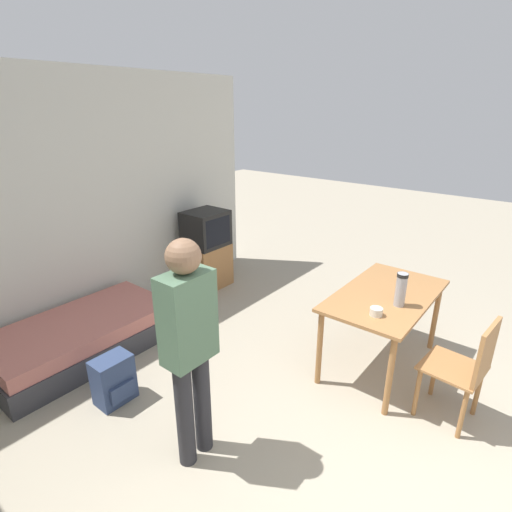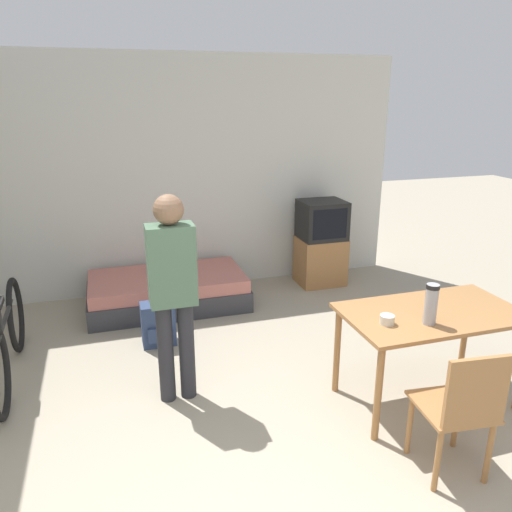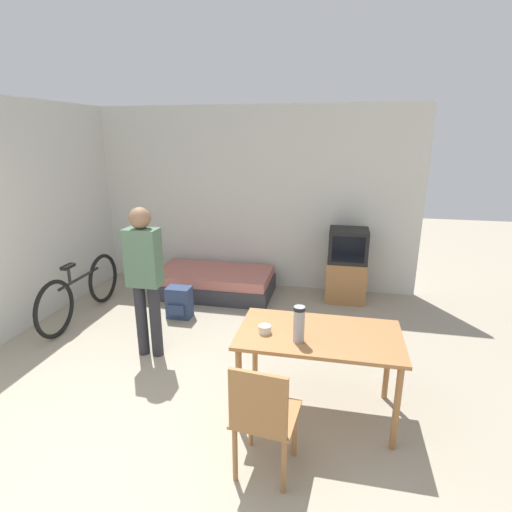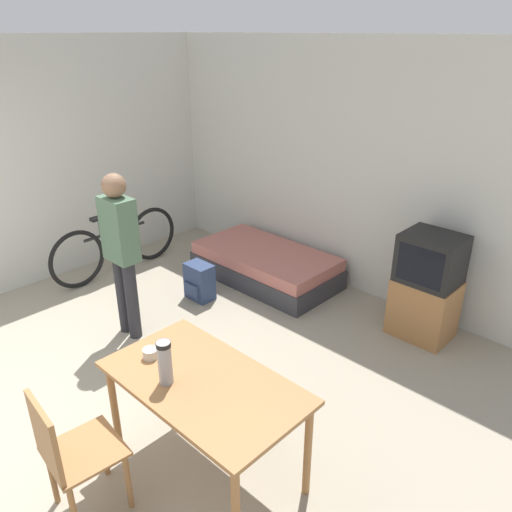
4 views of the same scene
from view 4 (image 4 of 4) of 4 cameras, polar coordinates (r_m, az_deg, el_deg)
The scene contains 11 objects.
wall_back at distance 5.79m, azimuth 6.91°, elevation 10.51°, with size 5.32×0.06×2.70m.
wall_left at distance 6.25m, azimuth -21.65°, elevation 10.02°, with size 0.06×4.91×2.70m.
daybed at distance 5.93m, azimuth 1.11°, elevation -1.01°, with size 1.71×0.91×0.37m.
tv at distance 4.97m, azimuth 18.93°, elevation -3.34°, with size 0.55×0.46×1.04m.
dining_table at distance 3.26m, azimuth -5.95°, elevation -15.16°, with size 1.32×0.74×0.75m.
wooden_chair at distance 3.29m, azimuth -20.67°, elevation -20.14°, with size 0.46×0.46×0.89m.
bicycle at distance 6.26m, azimuth -15.63°, elevation 1.21°, with size 0.10×1.74×0.77m.
person_standing at distance 4.70m, azimuth -15.17°, elevation 1.12°, with size 0.34×0.22×1.61m.
thermos_flask at distance 3.13m, azimuth -10.39°, elevation -11.70°, with size 0.09×0.09×0.29m.
mate_bowl at distance 3.43m, azimuth -11.98°, elevation -10.83°, with size 0.10×0.10×0.07m.
backpack at distance 5.52m, azimuth -6.49°, elevation -2.94°, with size 0.31×0.24×0.41m.
Camera 4 is at (3.36, -0.57, 2.73)m, focal length 35.00 mm.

